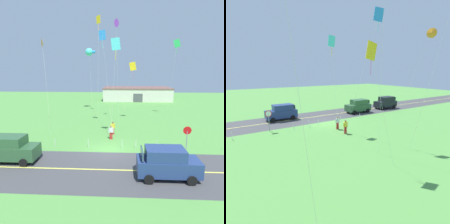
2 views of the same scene
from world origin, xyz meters
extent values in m
cube|color=#549342|center=(0.00, 0.00, -0.05)|extent=(120.00, 120.00, 0.10)
cube|color=#424244|center=(0.00, -4.00, 0.00)|extent=(120.00, 7.00, 0.00)
cube|color=#E5E04C|center=(0.00, -4.00, 0.01)|extent=(120.00, 0.16, 0.00)
cube|color=navy|center=(4.64, -4.94, 0.89)|extent=(4.40, 1.90, 1.10)
cube|color=navy|center=(4.39, -4.94, 1.84)|extent=(2.73, 1.75, 0.80)
cube|color=#334756|center=(5.48, -4.94, 1.84)|extent=(0.10, 1.62, 0.64)
cube|color=#334756|center=(2.77, -4.94, 1.84)|extent=(0.10, 1.62, 0.60)
cylinder|color=black|center=(6.07, -3.99, 0.34)|extent=(0.68, 0.22, 0.68)
cylinder|color=black|center=(6.07, -5.89, 0.34)|extent=(0.68, 0.22, 0.68)
cylinder|color=black|center=(3.21, -3.99, 0.34)|extent=(0.68, 0.22, 0.68)
cylinder|color=black|center=(3.21, -5.89, 0.34)|extent=(0.68, 0.22, 0.68)
cube|color=black|center=(-14.77, -3.05, 0.89)|extent=(4.40, 1.90, 1.10)
cube|color=black|center=(-15.02, -3.05, 1.84)|extent=(2.73, 1.75, 0.80)
cube|color=#334756|center=(-13.93, -3.05, 1.84)|extent=(0.10, 1.62, 0.64)
cube|color=#334756|center=(-16.64, -3.05, 1.84)|extent=(0.10, 1.62, 0.60)
cylinder|color=black|center=(-13.34, -2.10, 0.34)|extent=(0.68, 0.22, 0.68)
cylinder|color=black|center=(-13.34, -4.00, 0.34)|extent=(0.68, 0.22, 0.68)
cylinder|color=black|center=(-16.20, -2.10, 0.34)|extent=(0.68, 0.22, 0.68)
cylinder|color=black|center=(-16.20, -4.00, 0.34)|extent=(0.68, 0.22, 0.68)
cube|color=#2D5633|center=(-8.01, -2.90, 0.89)|extent=(4.40, 1.90, 1.10)
cube|color=#2D5633|center=(-8.26, -2.90, 1.84)|extent=(2.73, 1.75, 0.80)
cube|color=#334756|center=(-7.17, -2.90, 1.84)|extent=(0.10, 1.62, 0.64)
cube|color=#334756|center=(-9.88, -2.90, 1.84)|extent=(0.10, 1.62, 0.60)
cylinder|color=black|center=(-6.58, -1.95, 0.34)|extent=(0.68, 0.22, 0.68)
cylinder|color=black|center=(-6.58, -3.85, 0.34)|extent=(0.68, 0.22, 0.68)
cylinder|color=black|center=(-9.44, -1.95, 0.34)|extent=(0.68, 0.22, 0.68)
cylinder|color=black|center=(-9.44, -3.85, 0.34)|extent=(0.68, 0.22, 0.68)
cylinder|color=gray|center=(7.41, -0.10, 1.05)|extent=(0.08, 0.08, 2.10)
cylinder|color=red|center=(7.41, -0.10, 2.18)|extent=(0.76, 0.04, 0.76)
cylinder|color=white|center=(7.41, -0.07, 2.18)|extent=(0.62, 0.01, 0.62)
cylinder|color=red|center=(-0.03, 3.38, 0.41)|extent=(0.16, 0.16, 0.82)
cylinder|color=red|center=(0.15, 3.38, 0.41)|extent=(0.16, 0.16, 0.82)
cube|color=silver|center=(0.06, 3.38, 1.10)|extent=(0.36, 0.22, 0.56)
cylinder|color=silver|center=(-0.18, 3.38, 1.05)|extent=(0.10, 0.10, 0.52)
cylinder|color=silver|center=(0.30, 3.38, 1.05)|extent=(0.10, 0.10, 0.52)
sphere|color=#9E704C|center=(0.06, 3.38, 1.49)|extent=(0.22, 0.22, 0.22)
cylinder|color=red|center=(0.08, 5.28, 0.41)|extent=(0.16, 0.16, 0.82)
cylinder|color=red|center=(0.26, 5.28, 0.41)|extent=(0.16, 0.16, 0.82)
cube|color=yellow|center=(0.17, 5.28, 1.10)|extent=(0.36, 0.22, 0.56)
cylinder|color=yellow|center=(-0.07, 5.28, 1.05)|extent=(0.10, 0.10, 0.52)
cylinder|color=yellow|center=(0.41, 5.28, 1.05)|extent=(0.10, 0.10, 0.52)
sphere|color=brown|center=(0.17, 5.28, 1.49)|extent=(0.22, 0.22, 0.22)
cylinder|color=silver|center=(0.32, 3.16, 5.17)|extent=(0.53, 0.45, 10.35)
cube|color=#4CD8D8|center=(0.57, 2.95, 10.34)|extent=(1.03, 0.13, 1.30)
cylinder|color=yellow|center=(0.57, 2.95, 9.44)|extent=(0.04, 0.04, 1.40)
cylinder|color=silver|center=(-0.59, 6.80, 6.08)|extent=(1.54, 3.06, 12.16)
cube|color=#2D8CE5|center=(-1.35, 8.32, 12.16)|extent=(1.01, 0.37, 1.31)
cylinder|color=#4CD8D8|center=(-1.35, 8.32, 11.26)|extent=(0.04, 0.04, 1.40)
cylinder|color=silver|center=(-8.49, 7.01, 5.65)|extent=(1.68, 3.27, 11.30)
cone|color=orange|center=(-9.32, 8.64, 11.30)|extent=(0.67, 1.07, 1.11)
cylinder|color=silver|center=(0.54, 10.94, 7.06)|extent=(0.46, 0.70, 14.12)
cylinder|color=silver|center=(9.41, 15.74, 6.00)|extent=(0.77, 1.19, 12.01)
cylinder|color=silver|center=(-2.59, 13.60, 7.85)|extent=(0.14, 3.22, 15.71)
cylinder|color=silver|center=(1.98, 12.74, 4.20)|extent=(1.57, 1.24, 8.39)
cube|color=yellow|center=(2.76, 12.13, 8.39)|extent=(1.11, 0.17, 1.35)
cylinder|color=#D859BF|center=(2.76, 12.13, 7.49)|extent=(0.04, 0.04, 1.40)
cylinder|color=silver|center=(-5.52, 0.70, 0.45)|extent=(0.05, 0.05, 0.90)
cylinder|color=silver|center=(-2.10, 0.70, 0.45)|extent=(0.05, 0.05, 0.90)
cylinder|color=silver|center=(1.33, 0.70, 0.45)|extent=(0.05, 0.05, 0.90)
cylinder|color=silver|center=(2.71, 0.70, 0.45)|extent=(0.05, 0.05, 0.90)
cylinder|color=silver|center=(4.74, 0.70, 0.45)|extent=(0.05, 0.05, 0.90)
cylinder|color=silver|center=(11.35, 0.70, 0.45)|extent=(0.05, 0.05, 0.90)
camera|label=1|loc=(1.40, -18.56, 7.45)|focal=32.33mm
camera|label=2|loc=(11.84, 22.33, 7.05)|focal=30.17mm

